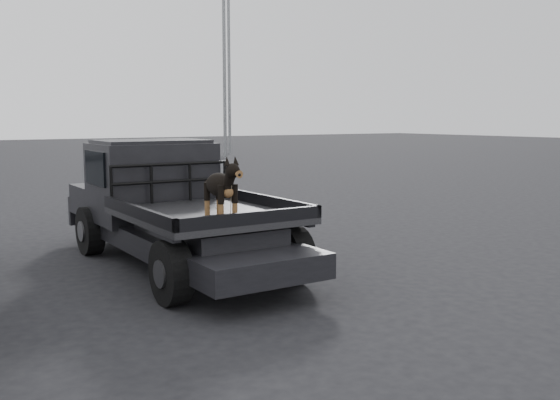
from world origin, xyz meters
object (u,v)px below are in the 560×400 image
flatbed_ute (178,235)px  floodlight_mid (224,35)px  dog (221,190)px  floodlight_far (229,22)px

flatbed_ute → floodlight_mid: bearing=60.5°
dog → floodlight_far: 31.30m
dog → floodlight_mid: floodlight_mid is taller
flatbed_ute → floodlight_mid: 25.67m
dog → floodlight_mid: (12.47, 23.42, 5.17)m
flatbed_ute → floodlight_far: size_ratio=0.38×
flatbed_ute → dog: (-0.18, -1.70, 0.83)m
dog → floodlight_far: bearing=61.5°
flatbed_ute → floodlight_mid: (12.30, 21.73, 6.00)m
floodlight_mid → floodlight_far: bearing=58.2°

